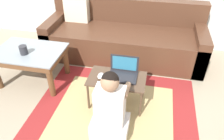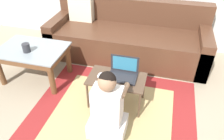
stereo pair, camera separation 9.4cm
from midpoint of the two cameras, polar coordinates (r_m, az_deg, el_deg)
name	(u,v)px [view 2 (the right image)]	position (r m, az deg, el deg)	size (l,w,h in m)	color
ground_plane	(101,112)	(2.45, -1.82, -10.99)	(16.00, 16.00, 0.00)	gray
area_rug	(112,116)	(2.41, 1.03, -11.89)	(1.77, 1.61, 0.01)	maroon
couch	(127,38)	(3.28, 4.73, 8.33)	(2.26, 0.83, 0.79)	#4C2D1E
coffee_table	(33,54)	(2.87, -19.13, 3.97)	(0.82, 0.57, 0.44)	gray
laptop_desk	(117,81)	(2.34, 2.37, -2.96)	(0.61, 0.36, 0.36)	#4C3828
laptop	(123,74)	(2.32, 4.04, -1.01)	(0.30, 0.21, 0.22)	#232328
computer_mouse	(101,75)	(2.32, -1.83, -1.46)	(0.07, 0.11, 0.04)	silver
person_seated	(108,109)	(2.05, 0.18, -10.29)	(0.36, 0.41, 0.73)	silver
cup_on_table	(26,48)	(2.76, -20.59, 5.44)	(0.09, 0.09, 0.11)	#2D2D33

